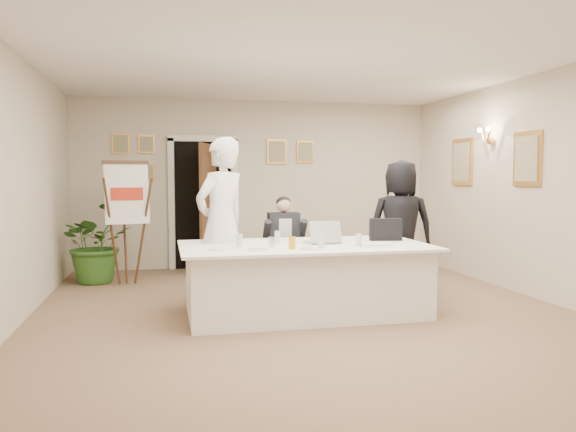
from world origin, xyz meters
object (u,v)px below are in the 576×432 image
(flip_chart, at_px, (127,229))
(laptop_bag, at_px, (386,229))
(paper_stack, at_px, (376,244))
(laptop, at_px, (322,231))
(potted_palm, at_px, (97,243))
(seated_man, at_px, (284,244))
(steel_jug, at_px, (272,242))
(conference_table, at_px, (305,279))
(standing_woman, at_px, (401,226))
(standing_man, at_px, (221,224))
(oj_glass, at_px, (292,243))

(flip_chart, distance_m, laptop_bag, 3.62)
(flip_chart, xyz_separation_m, paper_stack, (2.75, -2.41, 0.00))
(laptop, bearing_deg, potted_palm, 130.31)
(potted_palm, xyz_separation_m, laptop_bag, (3.48, -2.30, 0.33))
(seated_man, distance_m, steel_jug, 1.39)
(flip_chart, bearing_deg, steel_jug, -54.33)
(conference_table, xyz_separation_m, flip_chart, (-2.03, 2.12, 0.40))
(conference_table, bearing_deg, standing_woman, 29.50)
(seated_man, height_order, paper_stack, seated_man)
(seated_man, xyz_separation_m, standing_man, (-0.89, -0.70, 0.34))
(standing_woman, bearing_deg, laptop_bag, 68.50)
(standing_man, height_order, potted_palm, standing_man)
(seated_man, height_order, steel_jug, seated_man)
(standing_man, xyz_separation_m, standing_woman, (2.39, 0.40, -0.11))
(flip_chart, bearing_deg, conference_table, -46.26)
(standing_man, relative_size, oj_glass, 15.15)
(potted_palm, bearing_deg, steel_jug, -51.67)
(paper_stack, bearing_deg, laptop_bag, 57.12)
(laptop_bag, bearing_deg, paper_stack, -115.02)
(steel_jug, bearing_deg, laptop, 20.79)
(laptop_bag, relative_size, paper_stack, 1.13)
(standing_woman, bearing_deg, laptop, 45.09)
(seated_man, xyz_separation_m, flip_chart, (-2.04, 0.96, 0.15))
(potted_palm, distance_m, paper_stack, 4.21)
(conference_table, bearing_deg, laptop_bag, 9.01)
(oj_glass, height_order, steel_jug, oj_glass)
(oj_glass, bearing_deg, paper_stack, 4.29)
(seated_man, height_order, flip_chart, flip_chart)
(standing_man, bearing_deg, conference_table, 114.09)
(conference_table, xyz_separation_m, laptop_bag, (1.02, 0.16, 0.51))
(flip_chart, bearing_deg, laptop_bag, -32.73)
(potted_palm, bearing_deg, seated_man, -27.74)
(conference_table, height_order, flip_chart, flip_chart)
(flip_chart, relative_size, standing_man, 0.87)
(potted_palm, bearing_deg, laptop_bag, -33.43)
(conference_table, height_order, laptop, laptop)
(oj_glass, relative_size, steel_jug, 1.18)
(laptop_bag, height_order, paper_stack, laptop_bag)
(potted_palm, relative_size, laptop_bag, 3.10)
(conference_table, height_order, steel_jug, steel_jug)
(flip_chart, relative_size, laptop, 4.48)
(standing_woman, bearing_deg, conference_table, 43.53)
(standing_man, distance_m, potted_palm, 2.59)
(flip_chart, height_order, standing_woman, standing_woman)
(standing_man, relative_size, standing_woman, 1.13)
(seated_man, bearing_deg, standing_man, -145.95)
(standing_man, distance_m, laptop_bag, 1.91)
(potted_palm, height_order, steel_jug, potted_palm)
(laptop, bearing_deg, seated_man, 92.68)
(conference_table, bearing_deg, potted_palm, 135.04)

